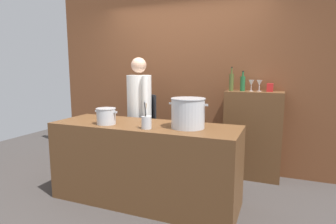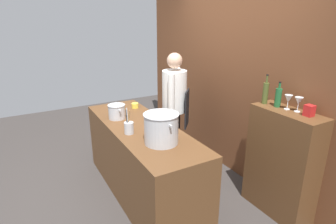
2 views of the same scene
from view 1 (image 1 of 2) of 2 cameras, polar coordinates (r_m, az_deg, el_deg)
ground_plane at (r=3.40m, az=-4.66°, el=-17.54°), size 8.00×8.00×0.00m
brick_back_panel at (r=4.34m, az=3.51°, el=8.73°), size 4.40×0.10×3.00m
prep_counter at (r=3.22m, az=-4.76°, el=-10.36°), size 2.11×0.70×0.90m
bar_cabinet at (r=4.02m, az=16.87°, el=-4.55°), size 0.76×0.32×1.21m
chef at (r=3.91m, az=-5.80°, el=0.82°), size 0.45×0.43×1.66m
stockpot_large at (r=2.89m, az=4.11°, el=-0.22°), size 0.42×0.36×0.31m
stockpot_small at (r=3.16m, az=-12.52°, el=-0.82°), size 0.28×0.22×0.18m
utensil_crock at (r=2.86m, az=-4.44°, el=-2.02°), size 0.10×0.10×0.29m
butter_jar at (r=3.62m, az=-12.93°, el=-0.50°), size 0.10×0.10×0.07m
wine_bottle_olive at (r=3.93m, az=12.82°, el=6.04°), size 0.06×0.06×0.33m
wine_bottle_green at (r=3.94m, az=15.01°, el=5.70°), size 0.07×0.07×0.27m
wine_glass_wide at (r=3.97m, az=18.19°, el=5.63°), size 0.08×0.08×0.15m
wine_glass_short at (r=3.95m, az=16.67°, el=5.69°), size 0.08×0.08×0.15m
spice_tin_red at (r=3.95m, az=20.12°, el=4.72°), size 0.08×0.08×0.11m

